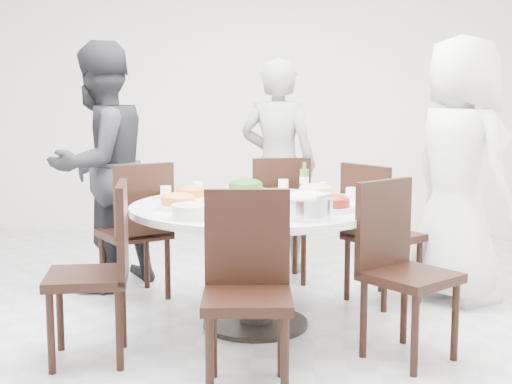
# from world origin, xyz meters

# --- Properties ---
(floor) EXTENTS (6.00, 6.00, 0.01)m
(floor) POSITION_xyz_m (0.00, 0.00, 0.00)
(floor) COLOR #BCBDC1
(floor) RESTS_ON ground
(wall_back) EXTENTS (6.00, 0.01, 2.80)m
(wall_back) POSITION_xyz_m (0.00, 3.00, 1.40)
(wall_back) COLOR white
(wall_back) RESTS_ON ground
(dining_table) EXTENTS (1.50, 1.50, 0.75)m
(dining_table) POSITION_xyz_m (0.32, 0.04, 0.38)
(dining_table) COLOR white
(dining_table) RESTS_ON floor
(chair_ne) EXTENTS (0.59, 0.59, 0.95)m
(chair_ne) POSITION_xyz_m (1.15, 0.61, 0.47)
(chair_ne) COLOR black
(chair_ne) RESTS_ON floor
(chair_n) EXTENTS (0.49, 0.49, 0.95)m
(chair_n) POSITION_xyz_m (0.41, 1.11, 0.47)
(chair_n) COLOR black
(chair_n) RESTS_ON floor
(chair_nw) EXTENTS (0.59, 0.59, 0.95)m
(chair_nw) POSITION_xyz_m (-0.56, 0.60, 0.47)
(chair_nw) COLOR black
(chair_nw) RESTS_ON floor
(chair_sw) EXTENTS (0.50, 0.50, 0.95)m
(chair_sw) POSITION_xyz_m (-0.53, -0.58, 0.47)
(chair_sw) COLOR black
(chair_sw) RESTS_ON floor
(chair_s) EXTENTS (0.45, 0.45, 0.95)m
(chair_s) POSITION_xyz_m (0.34, -0.92, 0.47)
(chair_s) COLOR black
(chair_s) RESTS_ON floor
(chair_se) EXTENTS (0.59, 0.59, 0.95)m
(chair_se) POSITION_xyz_m (1.17, -0.45, 0.47)
(chair_se) COLOR black
(chair_se) RESTS_ON floor
(diner_right) EXTENTS (0.93, 1.04, 1.79)m
(diner_right) POSITION_xyz_m (1.66, 0.70, 0.90)
(diner_right) COLOR silver
(diner_right) RESTS_ON floor
(diner_middle) EXTENTS (0.69, 0.54, 1.68)m
(diner_middle) POSITION_xyz_m (0.40, 1.46, 0.84)
(diner_middle) COLOR black
(diner_middle) RESTS_ON floor
(diner_left) EXTENTS (1.01, 1.08, 1.78)m
(diner_left) POSITION_xyz_m (-0.85, 0.83, 0.89)
(diner_left) COLOR black
(diner_left) RESTS_ON floor
(dish_greens) EXTENTS (0.29, 0.29, 0.08)m
(dish_greens) POSITION_xyz_m (0.22, 0.52, 0.79)
(dish_greens) COLOR white
(dish_greens) RESTS_ON dining_table
(dish_pale) EXTENTS (0.28, 0.28, 0.07)m
(dish_pale) POSITION_xyz_m (0.68, 0.32, 0.79)
(dish_pale) COLOR white
(dish_pale) RESTS_ON dining_table
(dish_orange) EXTENTS (0.24, 0.24, 0.06)m
(dish_orange) POSITION_xyz_m (-0.10, 0.19, 0.78)
(dish_orange) COLOR white
(dish_orange) RESTS_ON dining_table
(dish_redbrown) EXTENTS (0.29, 0.29, 0.07)m
(dish_redbrown) POSITION_xyz_m (0.75, -0.15, 0.79)
(dish_redbrown) COLOR white
(dish_redbrown) RESTS_ON dining_table
(dish_tofu) EXTENTS (0.25, 0.25, 0.07)m
(dish_tofu) POSITION_xyz_m (-0.12, -0.13, 0.78)
(dish_tofu) COLOR white
(dish_tofu) RESTS_ON dining_table
(rice_bowl) EXTENTS (0.26, 0.26, 0.11)m
(rice_bowl) POSITION_xyz_m (0.63, -0.40, 0.81)
(rice_bowl) COLOR silver
(rice_bowl) RESTS_ON dining_table
(soup_bowl) EXTENTS (0.24, 0.24, 0.07)m
(soup_bowl) POSITION_xyz_m (0.02, -0.43, 0.79)
(soup_bowl) COLOR white
(soup_bowl) RESTS_ON dining_table
(beverage_bottle) EXTENTS (0.06, 0.06, 0.21)m
(beverage_bottle) POSITION_xyz_m (0.61, 0.55, 0.85)
(beverage_bottle) COLOR #37712D
(beverage_bottle) RESTS_ON dining_table
(tea_cups) EXTENTS (0.07, 0.07, 0.08)m
(tea_cups) POSITION_xyz_m (0.34, 0.69, 0.79)
(tea_cups) COLOR white
(tea_cups) RESTS_ON dining_table
(chopsticks) EXTENTS (0.24, 0.04, 0.01)m
(chopsticks) POSITION_xyz_m (0.29, 0.68, 0.76)
(chopsticks) COLOR tan
(chopsticks) RESTS_ON dining_table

